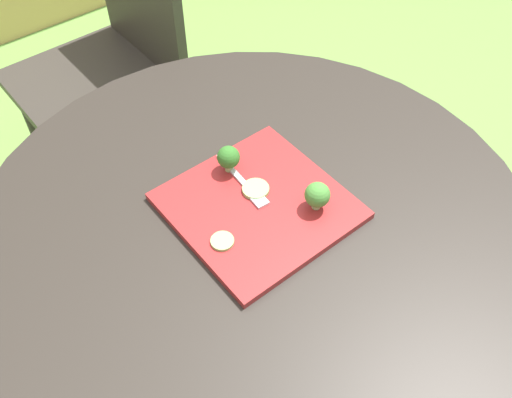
% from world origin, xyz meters
% --- Properties ---
extents(ground_plane, '(12.00, 12.00, 0.00)m').
position_xyz_m(ground_plane, '(0.00, 0.00, 0.00)').
color(ground_plane, '#669342').
extents(patio_table, '(1.02, 1.02, 0.70)m').
position_xyz_m(patio_table, '(0.00, 0.00, 0.48)').
color(patio_table, '#28231E').
rests_on(patio_table, ground_plane).
extents(patio_chair, '(0.45, 0.45, 0.90)m').
position_xyz_m(patio_chair, '(0.17, 0.88, 0.53)').
color(patio_chair, '#332D28').
rests_on(patio_chair, ground_plane).
extents(salad_plate, '(0.29, 0.29, 0.01)m').
position_xyz_m(salad_plate, '(0.02, 0.01, 0.71)').
color(salad_plate, maroon).
rests_on(salad_plate, patio_table).
extents(fork, '(0.03, 0.15, 0.00)m').
position_xyz_m(fork, '(0.03, 0.06, 0.72)').
color(fork, silver).
rests_on(fork, salad_plate).
extents(broccoli_floret_0, '(0.05, 0.05, 0.06)m').
position_xyz_m(broccoli_floret_0, '(0.10, -0.06, 0.75)').
color(broccoli_floret_0, '#99B770').
rests_on(broccoli_floret_0, salad_plate).
extents(broccoli_floret_1, '(0.04, 0.04, 0.05)m').
position_xyz_m(broccoli_floret_1, '(0.03, 0.11, 0.75)').
color(broccoli_floret_1, '#99B770').
rests_on(broccoli_floret_1, salad_plate).
extents(cucumber_slice_0, '(0.04, 0.04, 0.01)m').
position_xyz_m(cucumber_slice_0, '(-0.08, -0.01, 0.72)').
color(cucumber_slice_0, '#8EB766').
rests_on(cucumber_slice_0, salad_plate).
extents(cucumber_slice_1, '(0.05, 0.05, 0.01)m').
position_xyz_m(cucumber_slice_1, '(0.04, 0.04, 0.72)').
color(cucumber_slice_1, '#8EB766').
rests_on(cucumber_slice_1, salad_plate).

